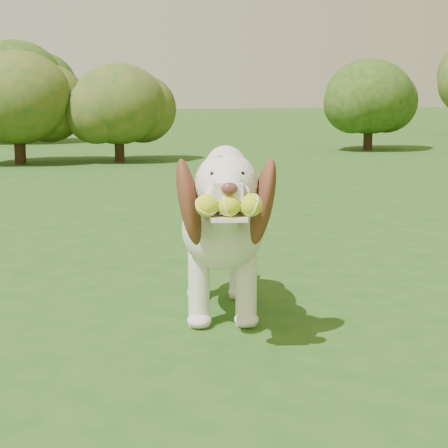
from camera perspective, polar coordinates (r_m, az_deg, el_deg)
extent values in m
plane|color=#1E4814|center=(3.13, 3.17, -8.33)|extent=(80.00, 80.00, 0.00)
ellipsoid|color=silver|center=(3.36, -0.30, -0.30)|extent=(0.49, 0.73, 0.35)
ellipsoid|color=silver|center=(3.11, -0.09, -0.41)|extent=(0.41, 0.41, 0.34)
ellipsoid|color=silver|center=(3.59, -0.47, 0.20)|extent=(0.38, 0.38, 0.31)
cylinder|color=silver|center=(2.96, 0.03, 0.85)|extent=(0.24, 0.31, 0.27)
sphere|color=silver|center=(2.82, 0.16, 3.05)|extent=(0.29, 0.29, 0.24)
sphere|color=silver|center=(2.83, 0.14, 4.42)|extent=(0.19, 0.19, 0.16)
cube|color=silver|center=(2.68, 0.32, 2.59)|extent=(0.13, 0.16, 0.07)
ellipsoid|color=#592D28|center=(2.61, 0.41, 2.71)|extent=(0.06, 0.05, 0.04)
cube|color=silver|center=(2.68, 0.33, 0.53)|extent=(0.16, 0.18, 0.02)
ellipsoid|color=brown|center=(2.83, -2.69, 1.65)|extent=(0.18, 0.22, 0.37)
ellipsoid|color=brown|center=(2.85, 2.98, 1.69)|extent=(0.17, 0.25, 0.37)
cylinder|color=silver|center=(3.72, -0.56, 1.18)|extent=(0.10, 0.18, 0.13)
cylinder|color=silver|center=(3.18, -1.92, -5.16)|extent=(0.11, 0.11, 0.30)
cylinder|color=silver|center=(3.19, 1.70, -5.11)|extent=(0.11, 0.11, 0.30)
cylinder|color=silver|center=(3.61, -2.04, -3.32)|extent=(0.11, 0.11, 0.30)
cylinder|color=silver|center=(3.62, 1.14, -3.29)|extent=(0.11, 0.11, 0.30)
sphere|color=yellow|center=(2.63, -1.32, 1.43)|extent=(0.10, 0.10, 0.08)
sphere|color=yellow|center=(2.63, 0.38, 1.44)|extent=(0.10, 0.10, 0.08)
sphere|color=yellow|center=(2.64, 2.08, 1.45)|extent=(0.10, 0.10, 0.08)
cylinder|color=#382314|center=(10.74, -15.29, 5.76)|extent=(0.15, 0.15, 0.50)
ellipsoid|color=#1E3B12|center=(10.72, -15.45, 9.29)|extent=(1.49, 1.49, 1.27)
cylinder|color=#382314|center=(15.20, -15.54, 7.16)|extent=(0.20, 0.20, 0.63)
ellipsoid|color=#1E3B12|center=(15.19, -15.69, 10.35)|extent=(1.90, 1.90, 1.62)
cylinder|color=#382314|center=(10.79, -7.97, 5.89)|extent=(0.14, 0.14, 0.44)
ellipsoid|color=#1E3B12|center=(10.76, -8.05, 9.04)|extent=(1.33, 1.33, 1.13)
cylinder|color=#382314|center=(13.05, 10.91, 6.62)|extent=(0.15, 0.15, 0.49)
ellipsoid|color=#1E3B12|center=(13.03, 11.01, 9.52)|extent=(1.48, 1.48, 1.26)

